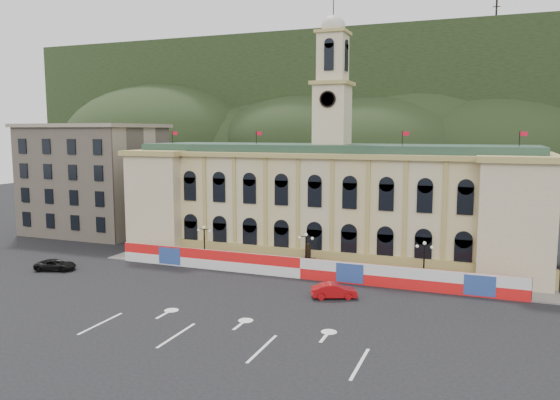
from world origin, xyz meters
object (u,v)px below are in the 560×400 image
at_px(black_suv, 56,265).
at_px(red_sedan, 334,291).
at_px(statue, 308,263).
at_px(lamp_center, 306,250).

bearing_deg(black_suv, red_sedan, -105.29).
distance_m(statue, red_sedan, 10.66).
height_order(lamp_center, red_sedan, lamp_center).
distance_m(red_sedan, black_suv, 35.83).
bearing_deg(lamp_center, statue, 90.00).
bearing_deg(black_suv, lamp_center, -90.21).
relative_size(lamp_center, black_suv, 0.95).
relative_size(statue, red_sedan, 0.74).
bearing_deg(statue, lamp_center, -90.00).
distance_m(lamp_center, black_suv, 31.56).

